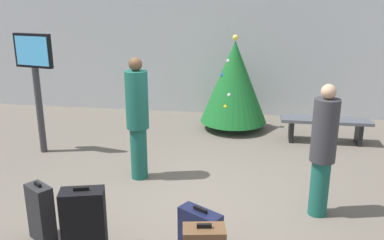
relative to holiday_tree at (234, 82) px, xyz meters
name	(u,v)px	position (x,y,z in m)	size (l,w,h in m)	color
ground_plane	(188,203)	(-0.40, -3.48, -1.03)	(16.00, 16.00, 0.00)	#665E54
back_wall	(221,39)	(-0.40, 1.26, 0.75)	(16.00, 0.20, 3.57)	#B7BCC1
holiday_tree	(234,82)	(0.00, 0.00, 0.00)	(1.41, 1.41, 2.01)	#4C3319
flight_info_kiosk	(35,73)	(-3.37, -1.93, 0.43)	(0.75, 0.24, 2.15)	#333338
waiting_bench	(325,124)	(1.82, -0.59, -0.66)	(1.71, 0.44, 0.48)	#4C5159
traveller_0	(323,148)	(1.33, -3.49, -0.10)	(0.34, 0.34, 1.75)	#19594C
traveller_1	(137,116)	(-1.31, -2.75, -0.02)	(0.47, 0.47, 1.91)	#19594C
suitcase_4	(41,213)	(-1.96, -4.60, -0.68)	(0.39, 0.34, 0.73)	#232326
suitcase_6	(200,234)	(-0.08, -4.67, -0.74)	(0.52, 0.42, 0.61)	#141938
suitcase_7	(84,221)	(-1.37, -4.73, -0.66)	(0.53, 0.38, 0.78)	black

